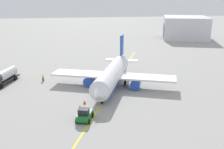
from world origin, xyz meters
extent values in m
plane|color=#9E9B96|center=(0.00, 0.00, 0.00)|extent=(400.00, 400.00, 0.00)
cylinder|color=white|center=(0.00, 0.00, 2.97)|extent=(22.00, 11.84, 3.94)
cube|color=#1E47B7|center=(0.00, 0.00, 1.89)|extent=(20.59, 10.73, 1.10)
cone|color=white|center=(11.41, -4.55, 2.97)|extent=(4.25, 4.65, 3.79)
cone|color=white|center=(-11.98, 4.77, 3.37)|extent=(5.23, 4.70, 3.35)
cube|color=#1E47B7|center=(-11.41, 4.55, 7.34)|extent=(3.11, 1.52, 5.20)
cube|color=white|center=(-11.41, 4.55, 3.37)|extent=(5.34, 8.69, 0.24)
cube|color=white|center=(-0.93, 0.37, 2.48)|extent=(14.64, 27.34, 0.36)
cylinder|color=#1E47B7|center=(1.74, 4.90, 1.23)|extent=(3.75, 3.14, 2.10)
cylinder|color=#1E47B7|center=(-2.11, -4.76, 1.23)|extent=(3.75, 3.14, 2.10)
cylinder|color=#4C4C51|center=(8.56, -3.41, 1.17)|extent=(0.24, 0.24, 1.24)
cylinder|color=black|center=(8.56, -3.41, 0.55)|extent=(1.17, 0.78, 1.10)
cylinder|color=#4C4C51|center=(-0.90, 3.16, 1.17)|extent=(0.24, 0.24, 1.24)
cylinder|color=black|center=(-0.90, 3.16, 0.55)|extent=(1.17, 0.78, 1.10)
cylinder|color=#4C4C51|center=(-2.82, -1.68, 1.17)|extent=(0.24, 0.24, 1.24)
cylinder|color=black|center=(-2.82, -1.68, 0.55)|extent=(1.17, 0.78, 1.10)
cube|color=#2D2D33|center=(-7.51, -23.88, 0.70)|extent=(9.80, 5.35, 0.30)
cylinder|color=silver|center=(-8.08, -23.69, 2.00)|extent=(7.07, 4.28, 2.30)
cylinder|color=black|center=(-3.37, -23.93, 0.55)|extent=(1.15, 0.68, 1.10)
cylinder|color=black|center=(-9.34, -21.96, 0.55)|extent=(1.15, 0.68, 1.10)
cylinder|color=black|center=(-10.13, -24.33, 0.55)|extent=(1.15, 0.68, 1.10)
cube|color=#196B28|center=(15.18, -7.15, 0.85)|extent=(4.05, 3.05, 0.90)
cube|color=black|center=(15.65, -7.31, 1.75)|extent=(1.84, 1.97, 0.90)
cylinder|color=black|center=(13.62, -7.68, 0.40)|extent=(0.85, 0.54, 0.80)
cylinder|color=black|center=(14.27, -5.79, 0.40)|extent=(0.85, 0.54, 0.80)
cylinder|color=black|center=(16.09, -8.52, 0.40)|extent=(0.85, 0.54, 0.80)
cylinder|color=black|center=(16.73, -6.62, 0.40)|extent=(0.85, 0.54, 0.80)
cube|color=navy|center=(-7.43, -15.35, 0.42)|extent=(0.50, 0.41, 0.85)
cube|color=yellow|center=(-7.43, -15.35, 1.15)|extent=(0.59, 0.47, 0.60)
sphere|color=tan|center=(-7.43, -15.35, 1.59)|extent=(0.24, 0.24, 0.24)
cone|color=#F2590F|center=(10.62, -7.68, 0.37)|extent=(0.67, 0.67, 0.75)
cone|color=#F2590F|center=(8.30, -6.69, 0.35)|extent=(0.63, 0.63, 0.69)
cube|color=silver|center=(-64.53, 46.28, 5.06)|extent=(27.60, 25.83, 10.13)
cube|color=#4C515B|center=(-67.72, 36.95, 3.55)|extent=(14.92, 5.24, 6.69)
cube|color=yellow|center=(0.00, 0.00, 0.01)|extent=(73.99, 29.71, 0.01)
camera|label=1|loc=(55.26, -9.60, 19.50)|focal=43.03mm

